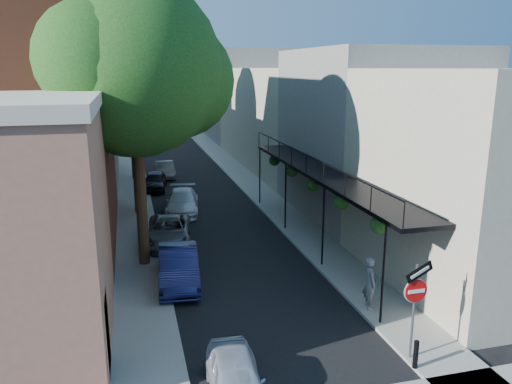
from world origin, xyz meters
TOP-DOWN VIEW (x-y plane):
  - road_surface at (0.00, 30.00)m, footprint 6.00×64.00m
  - sidewalk_left at (-4.00, 30.00)m, footprint 2.00×64.00m
  - sidewalk_right at (4.00, 30.00)m, footprint 2.00×64.00m
  - buildings_left at (-9.30, 28.76)m, footprint 10.10×59.10m
  - buildings_right at (8.99, 29.49)m, footprint 9.80×55.00m
  - sign_post at (3.16, 0.97)m, footprint 0.89×0.17m
  - bollard at (3.00, 0.50)m, footprint 0.14×0.14m
  - oak_near at (-3.37, 10.26)m, footprint 7.48×6.80m
  - oak_mid at (-3.42, 18.23)m, footprint 6.60×6.00m
  - oak_far at (-3.35, 27.27)m, footprint 7.70×7.00m
  - parked_car_a at (-1.96, 0.56)m, footprint 1.57×3.42m
  - parked_car_b at (-2.60, 7.85)m, footprint 1.77×4.27m
  - parked_car_c at (-2.60, 12.42)m, footprint 2.56×4.59m
  - parked_car_d at (-1.40, 17.48)m, footprint 2.35×4.56m
  - parked_car_e at (-2.60, 23.32)m, footprint 1.92×3.80m
  - parked_car_f at (-1.61, 27.24)m, footprint 1.32×3.62m
  - pedestrian at (3.40, 4.01)m, footprint 0.55×0.73m

SIDE VIEW (x-z plane):
  - road_surface at x=0.00m, z-range 0.00..0.01m
  - sidewalk_left at x=-4.00m, z-range 0.00..0.12m
  - sidewalk_right at x=4.00m, z-range 0.00..0.12m
  - bollard at x=3.00m, z-range 0.12..0.92m
  - parked_car_a at x=-1.96m, z-range 0.00..1.14m
  - parked_car_f at x=-1.61m, z-range 0.00..1.18m
  - parked_car_c at x=-2.60m, z-range 0.00..1.21m
  - parked_car_e at x=-2.60m, z-range 0.00..1.24m
  - parked_car_d at x=-1.40m, z-range 0.00..1.27m
  - parked_car_b at x=-2.60m, z-range 0.00..1.37m
  - pedestrian at x=3.40m, z-range 0.12..1.94m
  - sign_post at x=3.16m, z-range 0.54..3.53m
  - buildings_right at x=8.99m, z-range -0.58..9.42m
  - buildings_left at x=-9.30m, z-range -1.06..10.94m
  - oak_mid at x=-3.42m, z-range 1.96..12.16m
  - oak_near at x=-3.37m, z-range 2.17..13.59m
  - oak_far at x=-3.35m, z-range 2.31..14.21m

